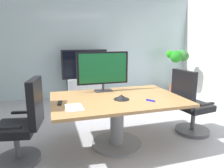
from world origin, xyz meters
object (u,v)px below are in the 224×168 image
conference_phone (121,97)px  office_chair_right (190,108)px  office_chair_left (23,128)px  potted_plant (178,64)px  remote_control (60,103)px  conference_table (117,110)px  tv_monitor (103,69)px  wall_display_unit (85,82)px

conference_phone → office_chair_right: bearing=5.2°
office_chair_left → potted_plant: bearing=131.6°
potted_plant → remote_control: bearing=-145.1°
conference_phone → remote_control: conference_phone is taller
potted_plant → conference_table: bearing=-138.2°
office_chair_left → remote_control: 0.55m
tv_monitor → office_chair_right: bearing=-18.0°
office_chair_right → wall_display_unit: wall_display_unit is taller
conference_phone → tv_monitor: bearing=102.3°
conference_table → tv_monitor: tv_monitor is taller
conference_phone → conference_table: bearing=105.3°
wall_display_unit → conference_table: bearing=-89.5°
office_chair_left → tv_monitor: 1.44m
conference_table → wall_display_unit: wall_display_unit is taller
office_chair_left → wall_display_unit: wall_display_unit is taller
wall_display_unit → potted_plant: bearing=-7.3°
wall_display_unit → remote_control: size_ratio=7.71×
conference_table → office_chair_right: size_ratio=1.70×
tv_monitor → remote_control: bearing=-144.8°
potted_plant → remote_control: 4.15m
wall_display_unit → tv_monitor: bearing=-91.8°
conference_table → office_chair_right: (1.27, 0.00, -0.10)m
tv_monitor → conference_table: bearing=-78.5°
tv_monitor → wall_display_unit: size_ratio=0.64×
conference_table → remote_control: size_ratio=10.91×
conference_table → office_chair_left: office_chair_left is taller
tv_monitor → remote_control: size_ratio=4.94×
conference_table → conference_phone: conference_phone is taller
office_chair_right → tv_monitor: (-1.37, 0.44, 0.64)m
office_chair_left → tv_monitor: size_ratio=1.30×
office_chair_left → potted_plant: 4.57m
conference_table → remote_control: (-0.81, -0.06, 0.19)m
conference_table → tv_monitor: bearing=101.5°
tv_monitor → office_chair_left: bearing=-156.1°
office_chair_left → wall_display_unit: (1.25, 2.73, -0.01)m
tv_monitor → potted_plant: (2.68, 1.87, -0.20)m
tv_monitor → conference_phone: tv_monitor is taller
tv_monitor → potted_plant: size_ratio=0.66×
office_chair_left → office_chair_right: (2.55, 0.08, 0.00)m
conference_table → conference_phone: bearing=-74.7°
conference_table → potted_plant: bearing=41.8°
office_chair_left → tv_monitor: bearing=123.7°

